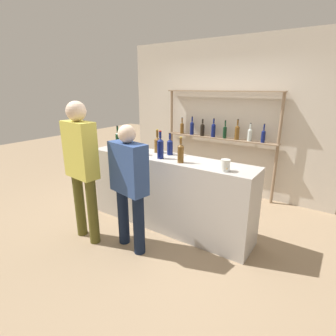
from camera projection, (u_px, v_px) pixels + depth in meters
ground_plane at (168, 225)px, 3.89m from camera, size 16.00×16.00×0.00m
bar_counter at (168, 192)px, 3.73m from camera, size 2.46×0.52×1.05m
back_wall at (224, 118)px, 4.94m from camera, size 4.06×0.12×2.80m
back_shelf at (219, 127)px, 4.85m from camera, size 2.17×0.18×1.90m
counter_bottle_0 at (170, 146)px, 3.67m from camera, size 0.08×0.08×0.31m
counter_bottle_1 at (160, 148)px, 3.47m from camera, size 0.09×0.09×0.37m
counter_bottle_2 at (157, 144)px, 3.80m from camera, size 0.09×0.09×0.34m
counter_bottle_3 at (181, 153)px, 3.29m from camera, size 0.08×0.08×0.33m
counter_bottle_4 at (118, 139)px, 4.11m from camera, size 0.07×0.07×0.34m
counter_bottle_5 at (128, 144)px, 3.80m from camera, size 0.08×0.08×0.32m
wine_glass at (145, 146)px, 3.65m from camera, size 0.08×0.08×0.16m
cork_jar at (225, 165)px, 2.97m from camera, size 0.11×0.11×0.14m
customer_left at (81, 162)px, 3.25m from camera, size 0.49×0.25×1.81m
customer_center at (129, 181)px, 3.10m from camera, size 0.53×0.31×1.57m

